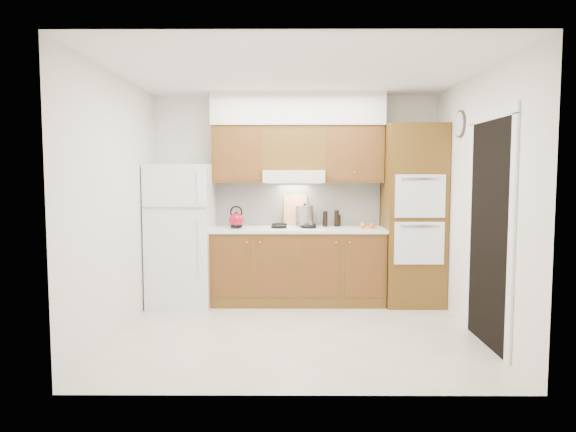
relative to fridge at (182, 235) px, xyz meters
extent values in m
plane|color=beige|center=(1.41, -1.14, -0.86)|extent=(3.60, 3.60, 0.00)
plane|color=white|center=(1.41, -1.14, 1.74)|extent=(3.60, 3.60, 0.00)
cube|color=white|center=(1.41, 0.36, 0.44)|extent=(3.60, 0.02, 2.60)
cube|color=white|center=(-0.40, -1.14, 0.44)|extent=(0.02, 3.00, 2.60)
cube|color=white|center=(3.21, -1.14, 0.44)|extent=(0.02, 3.00, 2.60)
cube|color=white|center=(0.00, 0.00, 0.00)|extent=(0.75, 0.72, 1.72)
cube|color=brown|center=(1.43, 0.06, -0.41)|extent=(2.11, 0.60, 0.90)
cube|color=white|center=(1.43, 0.05, 0.06)|extent=(2.13, 0.62, 0.04)
cube|color=white|center=(1.43, 0.34, 0.36)|extent=(2.11, 0.03, 0.56)
cube|color=brown|center=(2.85, 0.03, 0.24)|extent=(0.70, 0.65, 2.20)
cube|color=brown|center=(0.69, 0.19, 0.99)|extent=(0.63, 0.33, 0.70)
cube|color=brown|center=(2.12, 0.19, 0.99)|extent=(0.73, 0.33, 0.70)
cube|color=silver|center=(1.38, 0.13, 0.71)|extent=(0.75, 0.45, 0.15)
cube|color=brown|center=(1.38, 0.19, 1.06)|extent=(0.75, 0.33, 0.55)
cube|color=silver|center=(1.43, 0.18, 1.54)|extent=(2.13, 0.36, 0.40)
cube|color=white|center=(1.38, 0.07, 0.09)|extent=(0.74, 0.50, 0.01)
cube|color=black|center=(3.19, -1.49, 0.19)|extent=(0.02, 0.90, 2.10)
cylinder|color=#3F3833|center=(3.19, -0.59, 1.29)|extent=(0.02, 0.30, 0.30)
sphere|color=maroon|center=(0.67, 0.02, 0.18)|extent=(0.21, 0.21, 0.18)
cube|color=tan|center=(1.40, 0.29, 0.28)|extent=(0.30, 0.11, 0.38)
cylinder|color=#A9A9AE|center=(1.52, 0.14, 0.23)|extent=(0.29, 0.29, 0.23)
cylinder|color=black|center=(1.93, 0.24, 0.18)|extent=(0.07, 0.07, 0.21)
cylinder|color=black|center=(1.78, 0.22, 0.18)|extent=(0.07, 0.07, 0.20)
cylinder|color=black|center=(1.96, 0.27, 0.15)|extent=(0.06, 0.06, 0.14)
sphere|color=orange|center=(2.23, 0.01, 0.12)|extent=(0.09, 0.09, 0.07)
sphere|color=orange|center=(2.34, -0.03, 0.12)|extent=(0.08, 0.08, 0.07)
camera|label=1|loc=(1.34, -6.25, 0.75)|focal=32.00mm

